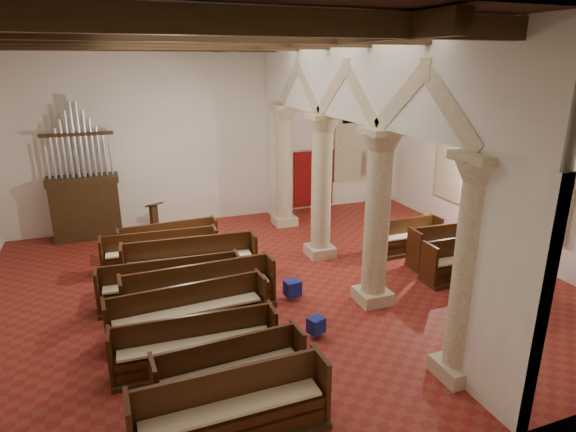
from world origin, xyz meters
The scene contains 32 objects.
floor centered at (0.00, 0.00, 0.00)m, with size 14.00×14.00×0.00m, color maroon.
ceiling centered at (0.00, 0.00, 6.00)m, with size 14.00×14.00×0.00m, color black.
wall_back centered at (0.00, 6.00, 3.00)m, with size 14.00×0.02×6.00m, color white.
wall_front centered at (0.00, -6.00, 3.00)m, with size 14.00×0.02×6.00m, color white.
wall_right centered at (7.00, 0.00, 3.00)m, with size 0.02×12.00×6.00m, color white.
ceiling_beams centered at (0.00, 0.00, 5.82)m, with size 13.80×11.80×0.30m, color #392512, non-canonical shape.
arcade centered at (1.80, 0.00, 3.56)m, with size 0.90×11.90×6.00m.
window_right_a centered at (6.98, -1.50, 2.20)m, with size 0.03×1.00×2.20m, color #35785A.
window_right_b centered at (6.98, 2.50, 2.20)m, with size 0.03×1.00×2.20m, color #35785A.
window_back centered at (5.00, 5.98, 2.20)m, with size 1.00×0.03×2.20m, color #35785A.
pipe_organ centered at (-4.50, 5.50, 1.37)m, with size 2.10×0.85×4.40m.
lectern centered at (-2.50, 4.95, 0.47)m, with size 0.56×0.60×1.14m.
dossal_curtain centered at (3.50, 5.92, 1.17)m, with size 1.80×0.07×2.17m.
processional_banner centered at (5.77, 5.01, 0.78)m, with size 0.49×0.63×2.26m.
hymnal_box_a centered at (-1.29, -3.74, 0.28)m, with size 0.35×0.29×0.35m, color #162A9C.
hymnal_box_b centered at (-0.05, -2.41, 0.26)m, with size 0.33×0.26×0.33m, color #151796.
hymnal_box_c centered at (0.09, -0.71, 0.28)m, with size 0.37×0.30×0.37m, color #153596.
tube_heater_a centered at (-1.92, -4.68, 0.16)m, with size 0.10×0.10×0.95m, color white.
tube_heater_b centered at (-1.46, -3.59, 0.16)m, with size 0.11×0.11×1.07m, color silver.
nave_pew_0 centered at (-2.35, -4.56, 0.37)m, with size 2.95×0.78×1.11m.
nave_pew_1 centered at (-2.13, -3.59, 0.34)m, with size 2.58×0.82×1.01m.
nave_pew_2 centered at (-2.54, -2.59, 0.33)m, with size 3.02×0.80×1.00m.
nave_pew_3 centered at (-2.46, -1.39, 0.35)m, with size 3.30×0.91×1.05m.
nave_pew_4 centered at (-2.08, -0.62, 0.37)m, with size 3.39×0.84×1.12m.
nave_pew_5 centered at (-2.62, 0.11, 0.34)m, with size 3.27×0.83×1.04m.
nave_pew_6 centered at (-1.99, 1.12, 0.37)m, with size 3.41×0.97×1.14m.
nave_pew_7 centered at (-2.62, 2.19, 0.34)m, with size 3.08×0.83×1.03m.
nave_pew_8 centered at (-2.29, 3.03, 0.32)m, with size 2.82×0.78×0.97m.
aisle_pew_0 centered at (4.93, -2.20, 0.37)m, with size 1.90×0.76×1.10m.
aisle_pew_1 centered at (4.50, -1.23, 0.37)m, with size 2.00×0.74×1.10m.
aisle_pew_2 centered at (4.69, -0.34, 0.38)m, with size 1.99×0.83×1.13m.
aisle_pew_3 centered at (4.32, 0.82, 0.34)m, with size 2.08×0.74×1.01m.
Camera 1 is at (-3.64, -10.32, 5.42)m, focal length 30.00 mm.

